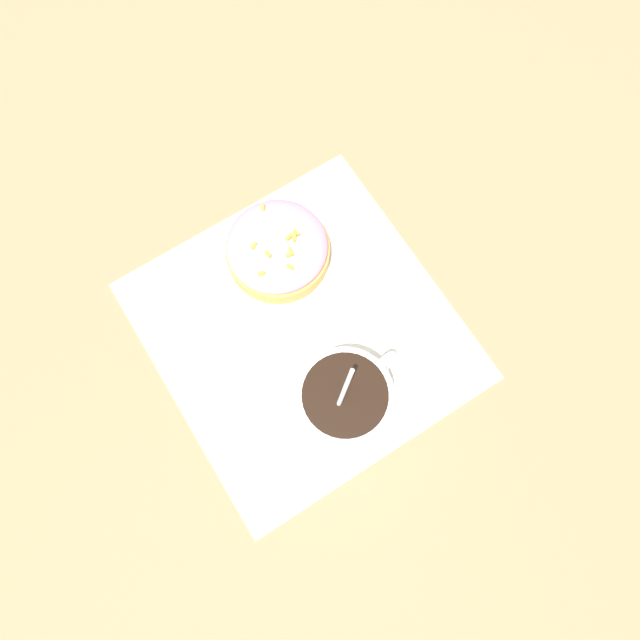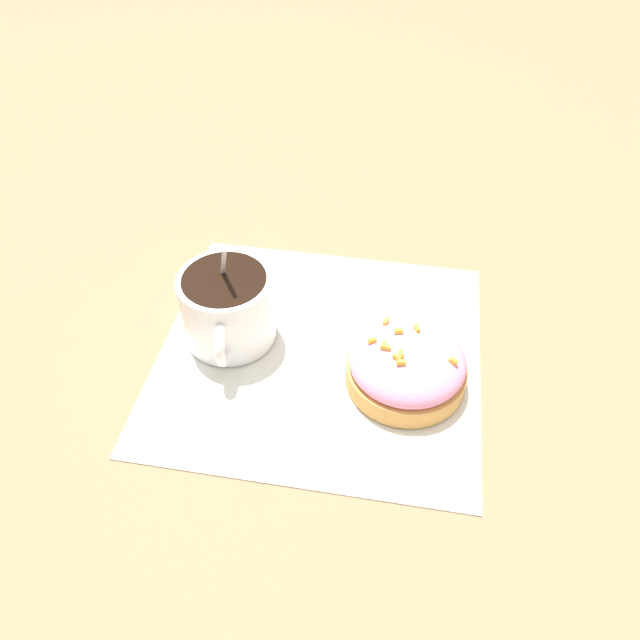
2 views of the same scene
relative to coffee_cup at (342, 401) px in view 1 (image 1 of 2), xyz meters
name	(u,v)px [view 1 (image 1 of 2)]	position (x,y,z in m)	size (l,w,h in m)	color
ground_plane	(302,331)	(-0.09, 0.00, -0.04)	(3.00, 3.00, 0.00)	#93704C
paper_napkin	(302,330)	(-0.09, 0.00, -0.04)	(0.31, 0.30, 0.00)	white
coffee_cup	(342,401)	(0.00, 0.00, 0.00)	(0.08, 0.11, 0.11)	white
frosted_pastry	(277,248)	(-0.17, 0.02, -0.02)	(0.10, 0.10, 0.05)	#D19347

